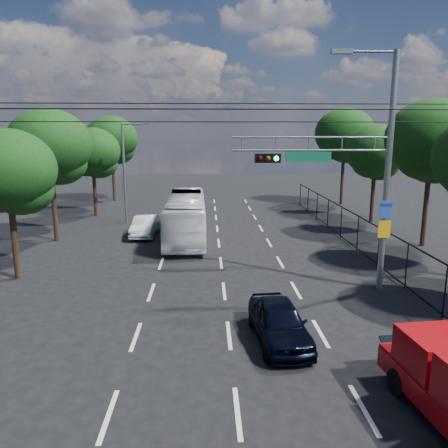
{
  "coord_description": "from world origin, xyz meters",
  "views": [
    {
      "loc": [
        -0.67,
        -9.08,
        6.43
      ],
      "look_at": [
        0.0,
        8.19,
        2.8
      ],
      "focal_mm": 35.0,
      "sensor_mm": 36.0,
      "label": 1
    }
  ],
  "objects_px": {
    "white_bus": "(186,216)",
    "white_van": "(145,226)",
    "navy_hatchback": "(279,322)",
    "signal_mast": "(358,163)"
  },
  "relations": [
    {
      "from": "navy_hatchback",
      "to": "white_bus",
      "type": "bearing_deg",
      "value": 99.3
    },
    {
      "from": "signal_mast",
      "to": "white_van",
      "type": "distance_m",
      "value": 14.88
    },
    {
      "from": "white_bus",
      "to": "white_van",
      "type": "distance_m",
      "value": 2.81
    },
    {
      "from": "navy_hatchback",
      "to": "white_bus",
      "type": "height_order",
      "value": "white_bus"
    },
    {
      "from": "white_bus",
      "to": "white_van",
      "type": "bearing_deg",
      "value": 165.07
    },
    {
      "from": "navy_hatchback",
      "to": "white_bus",
      "type": "xyz_separation_m",
      "value": [
        -3.55,
        13.91,
        0.73
      ]
    },
    {
      "from": "signal_mast",
      "to": "navy_hatchback",
      "type": "relative_size",
      "value": 2.53
    },
    {
      "from": "white_van",
      "to": "navy_hatchback",
      "type": "bearing_deg",
      "value": -64.85
    },
    {
      "from": "navy_hatchback",
      "to": "white_bus",
      "type": "distance_m",
      "value": 14.37
    },
    {
      "from": "signal_mast",
      "to": "navy_hatchback",
      "type": "bearing_deg",
      "value": -130.05
    }
  ]
}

